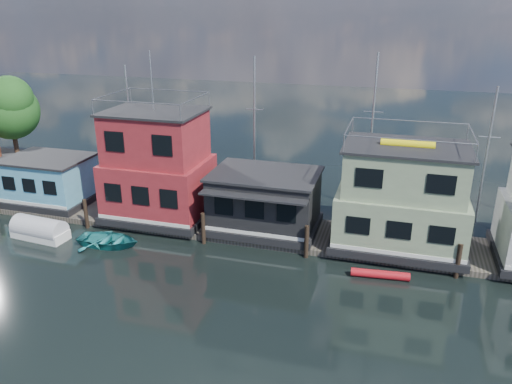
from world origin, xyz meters
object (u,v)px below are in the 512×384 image
(houseboat_red, at_px, (158,168))
(houseboat_dark, at_px, (265,201))
(tarp_runabout, at_px, (40,230))
(houseboat_blue, at_px, (50,180))
(dinghy_teal, at_px, (108,240))
(red_kayak, at_px, (380,274))
(houseboat_green, at_px, (401,199))

(houseboat_red, xyz_separation_m, houseboat_dark, (8.00, -0.02, -1.69))
(houseboat_dark, relative_size, tarp_runabout, 1.80)
(houseboat_blue, distance_m, houseboat_dark, 17.50)
(houseboat_blue, xyz_separation_m, dinghy_teal, (8.04, -4.90, -1.77))
(houseboat_red, height_order, dinghy_teal, houseboat_red)
(houseboat_red, height_order, red_kayak, houseboat_red)
(tarp_runabout, bearing_deg, dinghy_teal, 8.22)
(red_kayak, bearing_deg, houseboat_green, 73.59)
(houseboat_blue, xyz_separation_m, houseboat_green, (26.50, 0.00, 1.34))
(houseboat_red, bearing_deg, tarp_runabout, -142.08)
(houseboat_blue, relative_size, houseboat_dark, 0.86)
(houseboat_blue, bearing_deg, houseboat_red, 0.00)
(dinghy_teal, relative_size, tarp_runabout, 1.02)
(tarp_runabout, bearing_deg, houseboat_blue, 124.35)
(houseboat_dark, distance_m, houseboat_green, 9.07)
(houseboat_green, xyz_separation_m, red_kayak, (-0.81, -4.12, -3.30))
(houseboat_red, distance_m, houseboat_green, 17.01)
(houseboat_blue, xyz_separation_m, houseboat_red, (9.50, 0.00, 1.90))
(red_kayak, distance_m, tarp_runabout, 22.84)
(houseboat_dark, height_order, tarp_runabout, houseboat_dark)
(houseboat_dark, height_order, dinghy_teal, houseboat_dark)
(tarp_runabout, bearing_deg, houseboat_dark, 24.67)
(houseboat_green, bearing_deg, houseboat_red, -180.00)
(dinghy_teal, height_order, tarp_runabout, tarp_runabout)
(houseboat_blue, bearing_deg, red_kayak, -9.12)
(houseboat_dark, bearing_deg, houseboat_green, 0.12)
(dinghy_teal, bearing_deg, houseboat_green, -79.20)
(houseboat_blue, distance_m, houseboat_green, 26.53)
(tarp_runabout, bearing_deg, red_kayak, 7.91)
(houseboat_dark, bearing_deg, houseboat_red, 179.86)
(houseboat_blue, xyz_separation_m, tarp_runabout, (2.87, -5.17, -1.60))
(houseboat_red, relative_size, tarp_runabout, 2.89)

